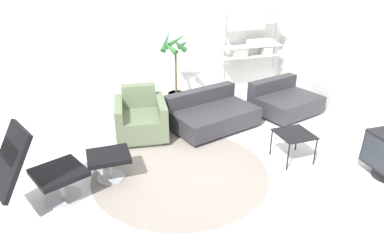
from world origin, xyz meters
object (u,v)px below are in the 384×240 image
object	(u,v)px
couch_second	(284,102)
potted_plant	(176,80)
ottoman	(109,160)
couch_low	(211,115)
shelf_unit	(256,41)
armchair_red	(141,119)
side_table	(294,136)
lounge_chair	(23,162)

from	to	relation	value
couch_second	potted_plant	world-z (taller)	potted_plant
ottoman	couch_low	bearing A→B (deg)	29.53
shelf_unit	armchair_red	bearing A→B (deg)	-153.31
side_table	potted_plant	xyz separation A→B (m)	(-1.01, 2.42, 0.17)
couch_second	potted_plant	xyz separation A→B (m)	(-1.84, 0.89, 0.34)
armchair_red	ottoman	bearing A→B (deg)	67.42
ottoman	potted_plant	xyz separation A→B (m)	(1.50, 2.05, 0.28)
side_table	shelf_unit	world-z (taller)	shelf_unit
lounge_chair	side_table	world-z (taller)	lounge_chair
armchair_red	couch_second	world-z (taller)	armchair_red
couch_second	side_table	size ratio (longest dim) A/B	2.80
lounge_chair	ottoman	distance (m)	1.05
potted_plant	lounge_chair	bearing A→B (deg)	-134.54
couch_second	couch_low	bearing A→B (deg)	-10.99
potted_plant	ottoman	bearing A→B (deg)	-126.12
armchair_red	side_table	distance (m)	2.37
lounge_chair	ottoman	world-z (taller)	lounge_chair
lounge_chair	side_table	bearing A→B (deg)	67.15
armchair_red	potted_plant	bearing A→B (deg)	-123.90
lounge_chair	shelf_unit	world-z (taller)	shelf_unit
lounge_chair	ottoman	bearing A→B (deg)	90.00
ottoman	couch_second	xyz separation A→B (m)	(3.33, 1.16, -0.06)
ottoman	lounge_chair	bearing A→B (deg)	-156.79
couch_low	armchair_red	bearing A→B (deg)	-17.54
armchair_red	couch_second	xyz separation A→B (m)	(2.71, 0.09, -0.07)
armchair_red	potted_plant	world-z (taller)	potted_plant
armchair_red	side_table	world-z (taller)	armchair_red
armchair_red	shelf_unit	distance (m)	3.16
shelf_unit	lounge_chair	bearing A→B (deg)	-146.41
ottoman	couch_low	world-z (taller)	couch_low
lounge_chair	side_table	size ratio (longest dim) A/B	2.39
lounge_chair	couch_second	bearing A→B (deg)	86.85
lounge_chair	potted_plant	distance (m)	3.42
couch_low	potted_plant	size ratio (longest dim) A/B	1.10
ottoman	couch_second	size ratio (longest dim) A/B	0.40
couch_second	potted_plant	distance (m)	2.07
couch_low	shelf_unit	world-z (taller)	shelf_unit
lounge_chair	potted_plant	bearing A→B (deg)	112.26
lounge_chair	shelf_unit	xyz separation A→B (m)	(4.26, 2.83, 0.43)
lounge_chair	couch_second	world-z (taller)	lounge_chair
shelf_unit	side_table	bearing A→B (deg)	-106.87
couch_second	side_table	distance (m)	1.74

